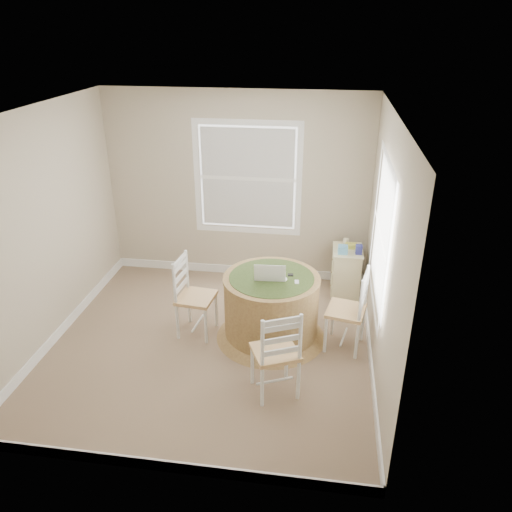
# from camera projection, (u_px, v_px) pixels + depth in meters

# --- Properties ---
(room) EXTENTS (3.64, 3.64, 2.64)m
(room) POSITION_uv_depth(u_px,v_px,m) (225.00, 236.00, 5.29)
(room) COLOR #8B7458
(room) RESTS_ON ground
(round_table) EXTENTS (1.27, 1.27, 0.79)m
(round_table) POSITION_uv_depth(u_px,v_px,m) (271.00, 305.00, 5.69)
(round_table) COLOR #9F8347
(round_table) RESTS_ON ground
(chair_left) EXTENTS (0.44, 0.46, 0.95)m
(chair_left) POSITION_uv_depth(u_px,v_px,m) (196.00, 297.00, 5.75)
(chair_left) COLOR white
(chair_left) RESTS_ON ground
(chair_near) EXTENTS (0.55, 0.54, 0.95)m
(chair_near) POSITION_uv_depth(u_px,v_px,m) (275.00, 352.00, 4.81)
(chair_near) COLOR white
(chair_near) RESTS_ON ground
(chair_right) EXTENTS (0.48, 0.49, 0.95)m
(chair_right) POSITION_uv_depth(u_px,v_px,m) (346.00, 310.00, 5.50)
(chair_right) COLOR white
(chair_right) RESTS_ON ground
(laptop) EXTENTS (0.36, 0.32, 0.24)m
(laptop) POSITION_uv_depth(u_px,v_px,m) (270.00, 276.00, 5.51)
(laptop) COLOR white
(laptop) RESTS_ON round_table
(mouse) EXTENTS (0.07, 0.11, 0.03)m
(mouse) POSITION_uv_depth(u_px,v_px,m) (284.00, 279.00, 5.48)
(mouse) COLOR white
(mouse) RESTS_ON round_table
(phone) EXTENTS (0.05, 0.09, 0.02)m
(phone) POSITION_uv_depth(u_px,v_px,m) (297.00, 282.00, 5.44)
(phone) COLOR #B7BABF
(phone) RESTS_ON round_table
(keys) EXTENTS (0.06, 0.06, 0.02)m
(keys) POSITION_uv_depth(u_px,v_px,m) (291.00, 275.00, 5.57)
(keys) COLOR black
(keys) RESTS_ON round_table
(corner_chest) EXTENTS (0.39, 0.52, 0.67)m
(corner_chest) POSITION_uv_depth(u_px,v_px,m) (346.00, 273.00, 6.61)
(corner_chest) COLOR beige
(corner_chest) RESTS_ON ground
(tissue_box) EXTENTS (0.12, 0.12, 0.10)m
(tissue_box) POSITION_uv_depth(u_px,v_px,m) (344.00, 249.00, 6.36)
(tissue_box) COLOR #5CA4D3
(tissue_box) RESTS_ON corner_chest
(box_yellow) EXTENTS (0.15, 0.10, 0.06)m
(box_yellow) POSITION_uv_depth(u_px,v_px,m) (351.00, 246.00, 6.49)
(box_yellow) COLOR #CDCB48
(box_yellow) RESTS_ON corner_chest
(box_blue) EXTENTS (0.08, 0.08, 0.12)m
(box_blue) POSITION_uv_depth(u_px,v_px,m) (358.00, 249.00, 6.34)
(box_blue) COLOR #303591
(box_blue) RESTS_ON corner_chest
(cup_cream) EXTENTS (0.07, 0.07, 0.09)m
(cup_cream) POSITION_uv_depth(u_px,v_px,m) (346.00, 242.00, 6.56)
(cup_cream) COLOR beige
(cup_cream) RESTS_ON corner_chest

